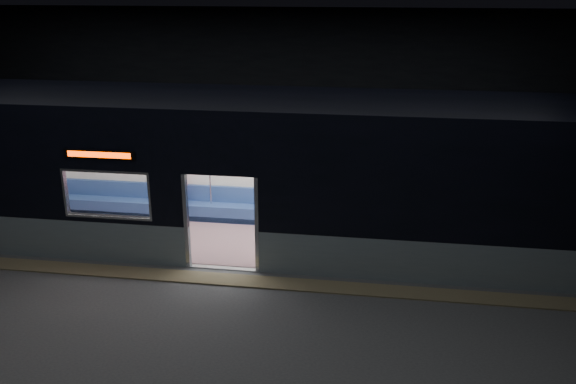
# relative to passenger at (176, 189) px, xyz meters

# --- Properties ---
(station_floor) EXTENTS (24.00, 14.00, 0.01)m
(station_floor) POSITION_rel_passenger_xyz_m (1.80, -3.55, -0.82)
(station_floor) COLOR #47494C
(station_floor) RESTS_ON ground
(station_envelope) EXTENTS (24.00, 14.00, 5.00)m
(station_envelope) POSITION_rel_passenger_xyz_m (1.80, -3.55, 2.85)
(station_envelope) COLOR black
(station_envelope) RESTS_ON station_floor
(tactile_strip) EXTENTS (22.80, 0.50, 0.03)m
(tactile_strip) POSITION_rel_passenger_xyz_m (1.80, -3.00, -0.80)
(tactile_strip) COLOR #8C7F59
(tactile_strip) RESTS_ON station_floor
(metro_car) EXTENTS (18.00, 3.04, 3.35)m
(metro_car) POSITION_rel_passenger_xyz_m (1.80, -1.00, 1.03)
(metro_car) COLOR #899AA4
(metro_car) RESTS_ON station_floor
(passenger) EXTENTS (0.42, 0.72, 1.40)m
(passenger) POSITION_rel_passenger_xyz_m (0.00, 0.00, 0.00)
(passenger) COLOR black
(passenger) RESTS_ON metro_car
(handbag) EXTENTS (0.32, 0.29, 0.13)m
(handbag) POSITION_rel_passenger_xyz_m (-0.02, -0.23, -0.13)
(handbag) COLOR black
(handbag) RESTS_ON passenger
(transit_map) EXTENTS (0.96, 0.03, 0.62)m
(transit_map) POSITION_rel_passenger_xyz_m (4.50, 0.31, 0.65)
(transit_map) COLOR white
(transit_map) RESTS_ON metro_car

